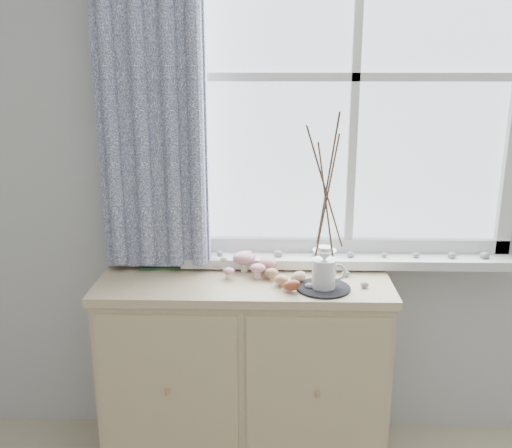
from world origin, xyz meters
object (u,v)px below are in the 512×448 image
Objects in this scene: botanical_book at (169,245)px; sideboard at (245,372)px; twig_pitcher at (327,188)px; toadstool_cluster at (251,262)px.

sideboard is at bearing -24.89° from botanical_book.
sideboard is 0.89m from twig_pitcher.
twig_pitcher is at bearing -16.30° from sideboard.
sideboard is 1.70× the size of twig_pitcher.
toadstool_cluster is at bearing -13.22° from botanical_book.
sideboard is 5.37× the size of toadstool_cluster.
sideboard is 3.86× the size of botanical_book.
twig_pitcher is at bearing -28.80° from toadstool_cluster.
twig_pitcher is (0.64, -0.21, 0.30)m from botanical_book.
botanical_book is 0.36m from toadstool_cluster.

